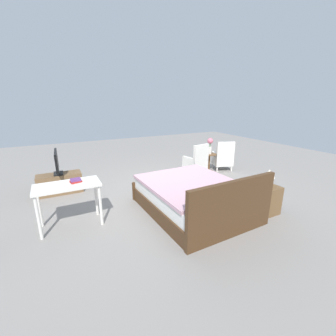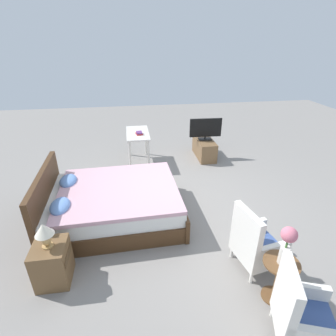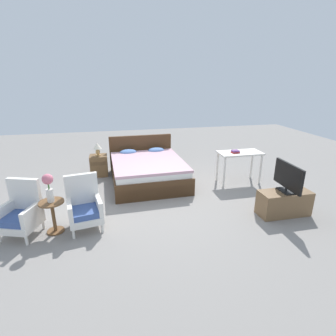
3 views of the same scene
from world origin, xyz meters
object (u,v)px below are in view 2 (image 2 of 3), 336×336
Objects in this scene: vanity_desk at (138,137)px; bed at (112,203)px; armchair_by_window_right at (255,244)px; book_stack at (139,133)px; table_lamp at (44,232)px; tv_flatscreen at (206,129)px; tv_stand at (204,148)px; armchair_by_window_left at (301,316)px; flower_vase at (287,242)px; nightstand at (53,263)px; side_table at (278,276)px.

bed is at bearing 165.89° from vanity_desk.
armchair_by_window_right is 3.65m from book_stack.
table_lamp is (0.16, 2.57, 0.39)m from armchair_by_window_right.
table_lamp is 4.52m from tv_flatscreen.
bed is at bearing 135.63° from tv_stand.
armchair_by_window_left is at bearing -114.00° from table_lamp.
nightstand is (0.66, 2.62, -0.58)m from flower_vase.
side_table is 4.14m from book_stack.
nightstand is 4.55m from tv_flatscreen.
tv_stand is at bearing -40.01° from table_lamp.
tv_flatscreen is (0.00, -0.00, 0.51)m from tv_stand.
flower_vase is 0.50× the size of tv_stand.
armchair_by_window_right is 4.67× the size of book_stack.
tv_stand is at bearing -86.78° from vanity_desk.
table_lamp is 3.46m from book_stack.
armchair_by_window_right is 2.79× the size of table_lamp.
flower_vase reaches higher than table_lamp.
bed is at bearing 46.56° from flower_vase.
flower_vase reaches higher than nightstand.
armchair_by_window_right is 0.96× the size of tv_stand.
tv_flatscreen is at bearing -39.99° from nightstand.
flower_vase is at bearing -5.48° from armchair_by_window_left.
bed is 1.36m from nightstand.
armchair_by_window_right reaches higher than table_lamp.
book_stack is at bearing 19.31° from side_table.
side_table reaches higher than tv_stand.
flower_vase is at bearing -174.35° from armchair_by_window_right.
side_table is (-1.84, -1.94, 0.05)m from bed.
armchair_by_window_left is 4.62m from tv_stand.
tv_flatscreen reaches higher than side_table.
flower_vase is at bearing -133.44° from bed.
bed is 2.12× the size of vanity_desk.
tv_stand is (4.61, -0.33, -0.14)m from armchair_by_window_left.
side_table is at bearing -5.48° from armchair_by_window_left.
tv_stand is 1.76m from book_stack.
armchair_by_window_left is at bearing 175.85° from tv_stand.
bed is 2.30× the size of tv_stand.
armchair_by_window_right is 1.16× the size of tv_flatscreen.
tv_flatscreen is at bearing -39.99° from table_lamp.
armchair_by_window_right is 0.88× the size of vanity_desk.
armchair_by_window_left is at bearing -140.87° from bed.
book_stack is (-0.24, 1.65, 0.05)m from tv_flatscreen.
bed is 2.40× the size of armchair_by_window_left.
nightstand is at bearing 66.00° from armchair_by_window_left.
armchair_by_window_left is 1.67× the size of nightstand.
flower_vase reaches higher than armchair_by_window_left.
side_table is at bearing -160.90° from vanity_desk.
armchair_by_window_right is at bearing 0.13° from armchair_by_window_left.
side_table is 1.17× the size of flower_vase.
armchair_by_window_right reaches higher than nightstand.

